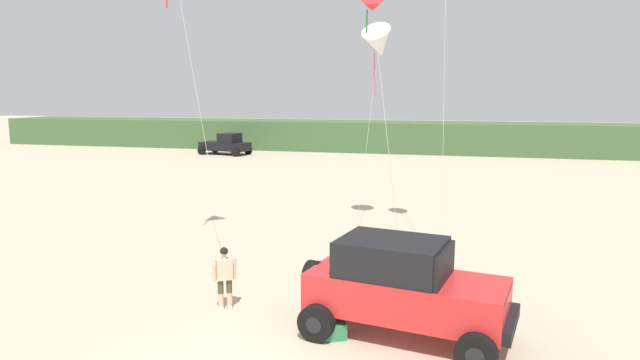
# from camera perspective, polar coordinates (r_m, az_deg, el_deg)

# --- Properties ---
(dune_ridge) EXTENTS (90.00, 6.38, 2.85)m
(dune_ridge) POSITION_cam_1_polar(r_m,az_deg,el_deg) (53.96, 10.38, 4.44)
(dune_ridge) COLOR #426038
(dune_ridge) RESTS_ON ground_plane
(jeep) EXTENTS (5.00, 3.12, 2.26)m
(jeep) POSITION_cam_1_polar(r_m,az_deg,el_deg) (12.75, 8.63, -10.88)
(jeep) COLOR red
(jeep) RESTS_ON ground_plane
(person_watching) EXTENTS (0.55, 0.45, 1.67)m
(person_watching) POSITION_cam_1_polar(r_m,az_deg,el_deg) (14.39, -9.91, -9.70)
(person_watching) COLOR #DBB28E
(person_watching) RESTS_ON ground_plane
(cooler_box) EXTENTS (0.66, 0.56, 0.38)m
(cooler_box) POSITION_cam_1_polar(r_m,az_deg,el_deg) (12.89, 1.43, -15.41)
(cooler_box) COLOR #2D7F51
(cooler_box) RESTS_ON ground_plane
(distant_pickup) EXTENTS (4.86, 3.11, 1.98)m
(distant_pickup) POSITION_cam_1_polar(r_m,az_deg,el_deg) (51.17, -9.75, 3.68)
(distant_pickup) COLOR black
(distant_pickup) RESTS_ON ground_plane
(kite_white_parafoil) EXTENTS (1.75, 1.87, 8.57)m
(kite_white_parafoil) POSITION_cam_1_polar(r_m,az_deg,el_deg) (16.09, 5.47, 17.87)
(kite_white_parafoil) COLOR red
(kite_white_parafoil) RESTS_ON ground_plane
(kite_orange_streamer) EXTENTS (1.49, 2.44, 8.28)m
(kite_orange_streamer) POSITION_cam_1_polar(r_m,az_deg,el_deg) (22.40, 6.15, 13.94)
(kite_orange_streamer) COLOR white
(kite_orange_streamer) RESTS_ON ground_plane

